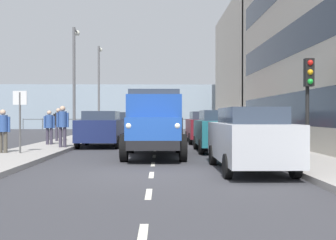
# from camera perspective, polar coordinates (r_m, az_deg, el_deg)

# --- Properties ---
(ground_plane) EXTENTS (80.00, 80.00, 0.00)m
(ground_plane) POSITION_cam_1_polar(r_m,az_deg,el_deg) (22.15, -1.66, -3.29)
(ground_plane) COLOR #38383D
(sidewalk_left) EXTENTS (2.31, 43.27, 0.15)m
(sidewalk_left) POSITION_cam_1_polar(r_m,az_deg,el_deg) (22.60, 10.47, -3.03)
(sidewalk_left) COLOR #9E9993
(sidewalk_left) RESTS_ON ground_plane
(sidewalk_right) EXTENTS (2.31, 43.27, 0.15)m
(sidewalk_right) POSITION_cam_1_polar(r_m,az_deg,el_deg) (22.69, -13.75, -3.02)
(sidewalk_right) COLOR #9E9993
(sidewalk_right) RESTS_ON ground_plane
(road_centreline_markings) EXTENTS (0.12, 40.13, 0.01)m
(road_centreline_markings) POSITION_cam_1_polar(r_m,az_deg,el_deg) (22.18, -1.66, -3.27)
(road_centreline_markings) COLOR silver
(road_centreline_markings) RESTS_ON ground_plane
(building_far_block) EXTENTS (7.71, 14.17, 10.69)m
(building_far_block) POSITION_cam_1_polar(r_m,az_deg,el_deg) (36.74, 14.05, 6.59)
(building_far_block) COLOR beige
(building_far_block) RESTS_ON ground_plane
(sea_horizon) EXTENTS (80.00, 0.80, 5.00)m
(sea_horizon) POSITION_cam_1_polar(r_m,az_deg,el_deg) (46.74, -1.36, 1.83)
(sea_horizon) COLOR #8C9EAD
(sea_horizon) RESTS_ON ground_plane
(seawall_railing) EXTENTS (28.08, 0.08, 1.20)m
(seawall_railing) POSITION_cam_1_polar(r_m,az_deg,el_deg) (43.14, -1.38, -0.17)
(seawall_railing) COLOR #4C5156
(seawall_railing) RESTS_ON ground_plane
(truck_vintage_blue) EXTENTS (2.17, 5.64, 2.43)m
(truck_vintage_blue) POSITION_cam_1_polar(r_m,az_deg,el_deg) (14.82, -1.92, -0.66)
(truck_vintage_blue) COLOR black
(truck_vintage_blue) RESTS_ON ground_plane
(car_silver_kerbside_near) EXTENTS (1.80, 4.49, 1.72)m
(car_silver_kerbside_near) POSITION_cam_1_polar(r_m,az_deg,el_deg) (11.44, 11.12, -2.46)
(car_silver_kerbside_near) COLOR #B7BABF
(car_silver_kerbside_near) RESTS_ON ground_plane
(car_teal_kerbside_1) EXTENTS (1.83, 3.89, 1.72)m
(car_teal_kerbside_1) POSITION_cam_1_polar(r_m,az_deg,el_deg) (17.31, 6.94, -1.42)
(car_teal_kerbside_1) COLOR #1E6670
(car_teal_kerbside_1) RESTS_ON ground_plane
(car_maroon_kerbside_2) EXTENTS (1.89, 4.14, 1.72)m
(car_maroon_kerbside_2) POSITION_cam_1_polar(r_m,az_deg,el_deg) (22.72, 5.02, -0.93)
(car_maroon_kerbside_2) COLOR maroon
(car_maroon_kerbside_2) RESTS_ON ground_plane
(car_navy_oppositeside_0) EXTENTS (1.98, 4.02, 1.72)m
(car_navy_oppositeside_0) POSITION_cam_1_polar(r_m,az_deg,el_deg) (20.25, -9.21, -1.12)
(car_navy_oppositeside_0) COLOR navy
(car_navy_oppositeside_0) RESTS_ON ground_plane
(car_black_oppositeside_1) EXTENTS (1.85, 3.94, 1.72)m
(car_black_oppositeside_1) POSITION_cam_1_polar(r_m,az_deg,el_deg) (26.58, -7.27, -0.71)
(car_black_oppositeside_1) COLOR black
(car_black_oppositeside_1) RESTS_ON ground_plane
(car_white_oppositeside_2) EXTENTS (1.88, 4.19, 1.72)m
(car_white_oppositeside_2) POSITION_cam_1_polar(r_m,az_deg,el_deg) (31.55, -6.29, -0.50)
(car_white_oppositeside_2) COLOR white
(car_white_oppositeside_2) RESTS_ON ground_plane
(pedestrian_couple_b) EXTENTS (0.53, 0.34, 1.58)m
(pedestrian_couple_b) POSITION_cam_1_polar(r_m,az_deg,el_deg) (16.19, -21.79, -0.97)
(pedestrian_couple_b) COLOR #4C473D
(pedestrian_couple_b) RESTS_ON sidewalk_right
(pedestrian_by_lamp) EXTENTS (0.53, 0.34, 1.77)m
(pedestrian_by_lamp) POSITION_cam_1_polar(r_m,az_deg,el_deg) (18.24, -14.32, -0.38)
(pedestrian_by_lamp) COLOR #383342
(pedestrian_by_lamp) RESTS_ON sidewalk_right
(pedestrian_strolling) EXTENTS (0.53, 0.34, 1.60)m
(pedestrian_strolling) POSITION_cam_1_polar(r_m,az_deg,el_deg) (20.19, -16.04, -0.61)
(pedestrian_strolling) COLOR #383342
(pedestrian_strolling) RESTS_ON sidewalk_right
(pedestrian_with_bag) EXTENTS (0.53, 0.34, 1.75)m
(pedestrian_with_bag) POSITION_cam_1_polar(r_m,az_deg,el_deg) (22.87, -14.88, -0.22)
(pedestrian_with_bag) COLOR #383342
(pedestrian_with_bag) RESTS_ON sidewalk_right
(traffic_light_near) EXTENTS (0.28, 0.41, 3.20)m
(traffic_light_near) POSITION_cam_1_polar(r_m,az_deg,el_deg) (14.17, 18.78, 4.49)
(traffic_light_near) COLOR black
(traffic_light_near) RESTS_ON sidewalk_left
(lamp_post_promenade) EXTENTS (0.32, 1.14, 6.34)m
(lamp_post_promenade) POSITION_cam_1_polar(r_m,az_deg,el_deg) (24.18, -12.74, 6.36)
(lamp_post_promenade) COLOR #59595B
(lamp_post_promenade) RESTS_ON sidewalk_right
(lamp_post_far) EXTENTS (0.32, 1.14, 6.84)m
(lamp_post_far) POSITION_cam_1_polar(r_m,az_deg,el_deg) (33.29, -9.48, 5.24)
(lamp_post_far) COLOR #59595B
(lamp_post_far) RESTS_ON sidewalk_right
(street_sign) EXTENTS (0.50, 0.07, 2.25)m
(street_sign) POSITION_cam_1_polar(r_m,az_deg,el_deg) (15.90, -19.72, 1.21)
(street_sign) COLOR #4C4C4C
(street_sign) RESTS_ON sidewalk_right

